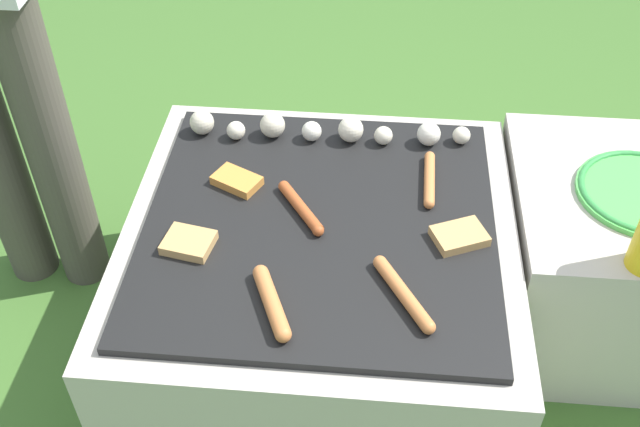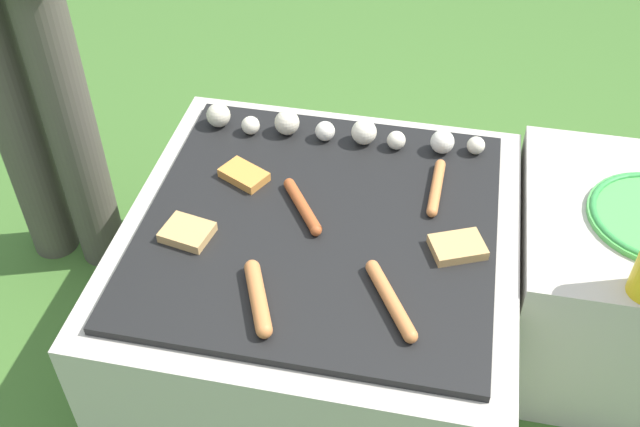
# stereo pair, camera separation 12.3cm
# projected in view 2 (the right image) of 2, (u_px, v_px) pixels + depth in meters

# --- Properties ---
(ground_plane) EXTENTS (14.00, 14.00, 0.00)m
(ground_plane) POSITION_uv_depth(u_px,v_px,m) (320.00, 346.00, 1.80)
(ground_plane) COLOR #3D6628
(grill) EXTENTS (0.81, 0.81, 0.42)m
(grill) POSITION_uv_depth(u_px,v_px,m) (320.00, 289.00, 1.66)
(grill) COLOR #B2AA9E
(grill) RESTS_ON ground_plane
(side_ledge) EXTENTS (0.52, 0.53, 0.42)m
(side_ledge) POSITION_uv_depth(u_px,v_px,m) (627.00, 283.00, 1.67)
(side_ledge) COLOR #B2AA9E
(side_ledge) RESTS_ON ground_plane
(sausage_back_left) EXTENTS (0.09, 0.17, 0.03)m
(sausage_back_left) POSITION_uv_depth(u_px,v_px,m) (258.00, 298.00, 1.35)
(sausage_back_left) COLOR #C6753D
(sausage_back_left) RESTS_ON grill
(sausage_front_center) EXTENTS (0.03, 0.18, 0.02)m
(sausage_front_center) POSITION_uv_depth(u_px,v_px,m) (436.00, 187.00, 1.58)
(sausage_front_center) COLOR #C6753D
(sausage_front_center) RESTS_ON grill
(sausage_mid_left) EXTENTS (0.11, 0.15, 0.02)m
(sausage_mid_left) POSITION_uv_depth(u_px,v_px,m) (303.00, 206.00, 1.53)
(sausage_mid_left) COLOR #A34C23
(sausage_mid_left) RESTS_ON grill
(sausage_back_center) EXTENTS (0.12, 0.17, 0.03)m
(sausage_back_center) POSITION_uv_depth(u_px,v_px,m) (391.00, 300.00, 1.35)
(sausage_back_center) COLOR #C6753D
(sausage_back_center) RESTS_ON grill
(bread_slice_left) EXTENTS (0.11, 0.09, 0.02)m
(bread_slice_left) POSITION_uv_depth(u_px,v_px,m) (187.00, 232.00, 1.48)
(bread_slice_left) COLOR tan
(bread_slice_left) RESTS_ON grill
(bread_slice_center) EXTENTS (0.12, 0.10, 0.02)m
(bread_slice_center) POSITION_uv_depth(u_px,v_px,m) (244.00, 175.00, 1.61)
(bread_slice_center) COLOR #D18438
(bread_slice_center) RESTS_ON grill
(bread_slice_right) EXTENTS (0.12, 0.11, 0.02)m
(bread_slice_right) POSITION_uv_depth(u_px,v_px,m) (458.00, 247.00, 1.45)
(bread_slice_right) COLOR tan
(bread_slice_right) RESTS_ON grill
(mushroom_row) EXTENTS (0.64, 0.07, 0.06)m
(mushroom_row) POSITION_uv_depth(u_px,v_px,m) (332.00, 129.00, 1.70)
(mushroom_row) COLOR beige
(mushroom_row) RESTS_ON grill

